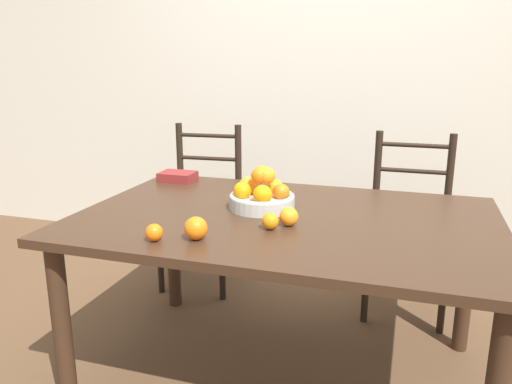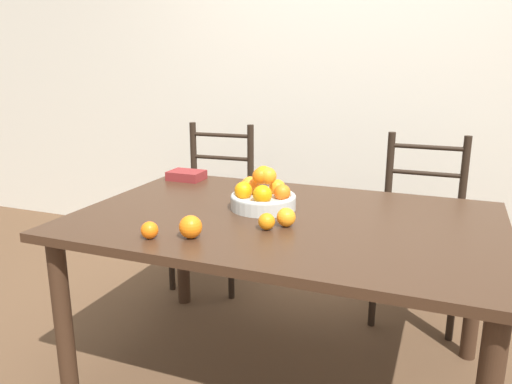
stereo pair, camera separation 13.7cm
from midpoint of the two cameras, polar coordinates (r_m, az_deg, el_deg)
ground_plane at (r=2.33m, az=1.34°, el=-20.26°), size 12.00×12.00×0.00m
wall_back at (r=3.42m, az=8.98°, el=13.99°), size 8.00×0.06×2.60m
dining_table at (r=2.03m, az=1.45°, el=-4.99°), size 1.66×1.09×0.73m
fruit_bowl at (r=2.08m, az=-1.25°, el=-0.36°), size 0.27×0.27×0.18m
orange_loose_0 at (r=1.87m, az=1.69°, el=-2.84°), size 0.07×0.07×0.07m
orange_loose_1 at (r=1.77m, az=-13.75°, el=-4.55°), size 0.06×0.06×0.06m
orange_loose_2 at (r=1.75m, az=-9.12°, el=-4.14°), size 0.08×0.08×0.08m
orange_loose_3 at (r=1.83m, az=-0.49°, el=-3.38°), size 0.06×0.06×0.06m
chair_left at (r=3.05m, az=-7.42°, el=-1.91°), size 0.45×0.43×0.96m
chair_right at (r=2.78m, az=15.70°, el=-3.99°), size 0.42×0.40×0.96m
book_stack at (r=2.62m, az=-10.43°, el=1.74°), size 0.18×0.13×0.05m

